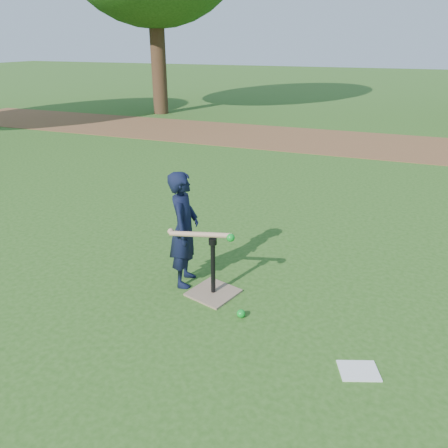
% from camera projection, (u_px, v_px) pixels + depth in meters
% --- Properties ---
extents(ground, '(80.00, 80.00, 0.00)m').
position_uv_depth(ground, '(204.00, 282.00, 4.65)').
color(ground, '#285116').
rests_on(ground, ground).
extents(dirt_strip, '(24.00, 3.00, 0.01)m').
position_uv_depth(dirt_strip, '(322.00, 141.00, 11.09)').
color(dirt_strip, brown).
rests_on(dirt_strip, ground).
extents(child, '(0.38, 0.50, 1.21)m').
position_uv_depth(child, '(184.00, 229.00, 4.41)').
color(child, black).
rests_on(child, ground).
extents(wiffle_ball_ground, '(0.08, 0.08, 0.08)m').
position_uv_depth(wiffle_ball_ground, '(241.00, 314.00, 4.04)').
color(wiffle_ball_ground, '#0D9923').
rests_on(wiffle_ball_ground, ground).
extents(clipboard, '(0.36, 0.32, 0.01)m').
position_uv_depth(clipboard, '(359.00, 371.00, 3.39)').
color(clipboard, white).
rests_on(clipboard, ground).
extents(batting_tee, '(0.54, 0.54, 0.61)m').
position_uv_depth(batting_tee, '(213.00, 284.00, 4.39)').
color(batting_tee, '#8E735A').
rests_on(batting_tee, ground).
extents(swing_action, '(0.66, 0.21, 0.08)m').
position_uv_depth(swing_action, '(203.00, 235.00, 4.20)').
color(swing_action, tan).
rests_on(swing_action, ground).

